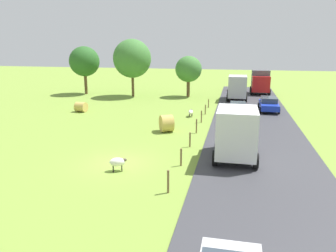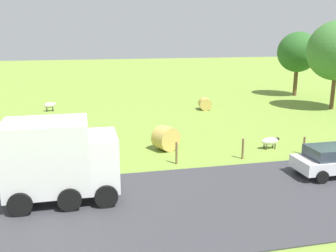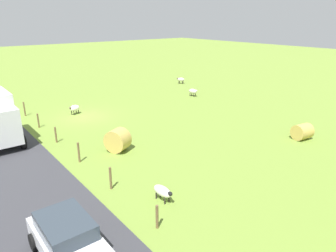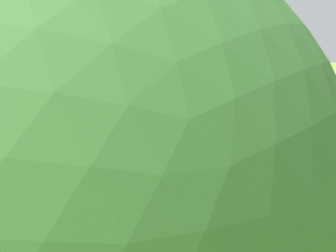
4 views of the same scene
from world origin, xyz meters
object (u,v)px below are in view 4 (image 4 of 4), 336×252
Objects in this scene: sheep_3 at (254,121)px; tree_0 at (89,192)px; truck_1 at (150,103)px; sheep_0 at (91,176)px; car_0 at (222,95)px; car_2 at (5,159)px; hay_bale_0 at (181,145)px.

sheep_3 is 29.01m from tree_0.
sheep_0 is at bearing 111.10° from truck_1.
car_0 is 1.11× the size of car_2.
car_0 is at bearing -72.85° from hay_bale_0.
sheep_3 is 18.16m from car_2.
sheep_0 is at bearing -48.92° from tree_0.
sheep_0 is 0.31× the size of car_2.
sheep_0 is 16.23m from tree_0.
sheep_0 is 25.97m from car_0.
car_2 reaches higher than hay_bale_0.
hay_bale_0 is at bearing -100.90° from sheep_0.
car_0 reaches higher than sheep_3.
tree_0 is at bearing 116.36° from hay_bale_0.
truck_1 is at bearing 26.89° from sheep_3.
sheep_3 is at bearing 125.30° from car_0.
truck_1 is at bearing -58.10° from tree_0.
sheep_0 is at bearing -169.21° from car_2.
car_0 reaches higher than hay_bale_0.
tree_0 is at bearing 121.90° from truck_1.
tree_0 is (-10.16, 11.66, 4.94)m from sheep_0.
car_2 is (0.15, 26.47, -0.02)m from car_0.
truck_1 is at bearing -68.90° from sheep_0.
tree_0 is 40.31m from car_0.
tree_0 reaches higher than sheep_3.
tree_0 is (-8.93, 18.03, 4.69)m from hay_bale_0.
sheep_0 is 0.27× the size of car_0.
truck_1 is at bearing 89.77° from car_0.
tree_0 is 28.42m from truck_1.
tree_0 is (-7.96, 27.47, 4.87)m from sheep_3.
car_2 is at bearing -35.59° from tree_0.
tree_0 is 2.01× the size of car_2.
truck_1 is (4.74, -12.29, 1.41)m from sheep_0.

